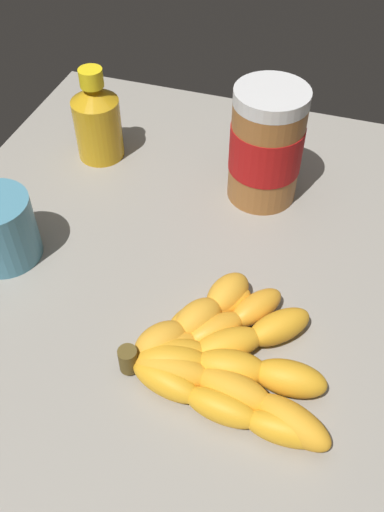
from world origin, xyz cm
name	(u,v)px	position (x,y,z in cm)	size (l,w,h in cm)	color
ground_plane	(160,270)	(0.00, 0.00, -2.48)	(76.49, 61.80, 4.95)	gray
banana_bunch	(217,354)	(-12.50, -11.05, 1.70)	(19.55, 22.58, 3.80)	gold
peanut_butter_jar	(266,146)	(15.74, -9.23, 7.88)	(9.49, 9.49, 15.87)	#9E602D
honey_bottle	(97,120)	(17.20, 15.45, 5.96)	(6.75, 6.75, 13.69)	gold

